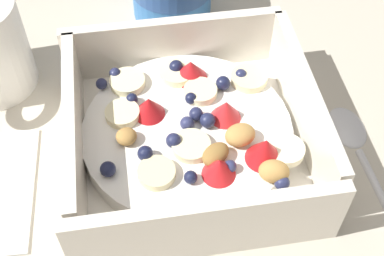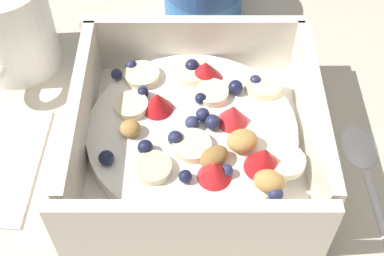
{
  "view_description": "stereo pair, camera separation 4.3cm",
  "coord_description": "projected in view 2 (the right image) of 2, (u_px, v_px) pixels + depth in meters",
  "views": [
    {
      "loc": [
        -0.04,
        -0.27,
        0.37
      ],
      "look_at": [
        0.0,
        -0.0,
        0.03
      ],
      "focal_mm": 49.02,
      "sensor_mm": 36.0,
      "label": 1
    },
    {
      "loc": [
        0.0,
        -0.27,
        0.37
      ],
      "look_at": [
        0.0,
        -0.0,
        0.03
      ],
      "focal_mm": 49.02,
      "sensor_mm": 36.0,
      "label": 2
    }
  ],
  "objects": [
    {
      "name": "fruit_bowl",
      "position": [
        193.0,
        134.0,
        0.44
      ],
      "size": [
        0.2,
        0.2,
        0.07
      ],
      "color": "white",
      "rests_on": "ground"
    },
    {
      "name": "ground_plane",
      "position": [
        188.0,
        147.0,
        0.46
      ],
      "size": [
        2.4,
        2.4,
        0.0
      ],
      "primitive_type": "plane",
      "color": "beige"
    },
    {
      "name": "coffee_mug",
      "position": [
        6.0,
        27.0,
        0.49
      ],
      "size": [
        0.08,
        0.11,
        0.09
      ],
      "color": "white",
      "rests_on": "ground"
    },
    {
      "name": "spoon",
      "position": [
        364.0,
        173.0,
        0.43
      ],
      "size": [
        0.03,
        0.17,
        0.01
      ],
      "color": "silver",
      "rests_on": "ground"
    }
  ]
}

